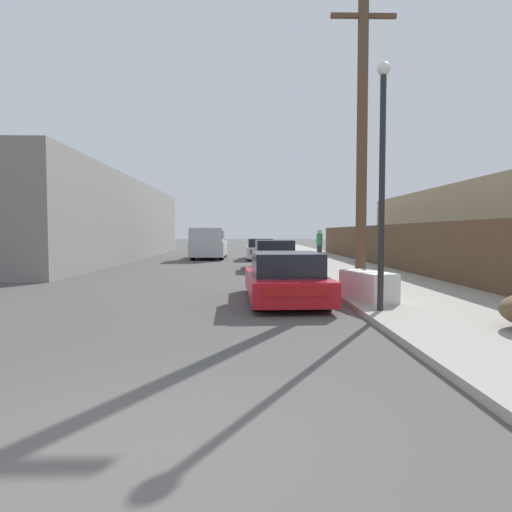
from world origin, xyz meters
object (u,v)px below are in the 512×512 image
object	(u,v)px
discarded_fridge	(368,286)
pickup_truck	(209,244)
street_lamp	(382,169)
parked_sports_car_red	(285,279)
car_parked_far	(260,250)
pedestrian	(319,244)
car_parked_mid	(274,256)
utility_pole	(362,135)

from	to	relation	value
discarded_fridge	pickup_truck	size ratio (longest dim) A/B	0.33
pickup_truck	street_lamp	size ratio (longest dim) A/B	1.09
discarded_fridge	pickup_truck	bearing A→B (deg)	90.35
parked_sports_car_red	street_lamp	xyz separation A→B (m)	(1.76, -2.02, 2.39)
pickup_truck	car_parked_far	bearing A→B (deg)	172.02
parked_sports_car_red	pedestrian	world-z (taller)	pedestrian
car_parked_mid	pickup_truck	xyz separation A→B (m)	(-3.66, 8.04, 0.34)
street_lamp	parked_sports_car_red	bearing A→B (deg)	131.03
utility_pole	pedestrian	bearing A→B (deg)	86.01
parked_sports_car_red	pickup_truck	bearing A→B (deg)	98.68
car_parked_far	street_lamp	bearing A→B (deg)	-85.25
pickup_truck	pedestrian	world-z (taller)	pickup_truck
car_parked_mid	pickup_truck	bearing A→B (deg)	113.20
parked_sports_car_red	utility_pole	size ratio (longest dim) A/B	0.53
discarded_fridge	car_parked_mid	bearing A→B (deg)	83.14
discarded_fridge	parked_sports_car_red	xyz separation A→B (m)	(-1.90, 0.53, 0.11)
discarded_fridge	car_parked_far	bearing A→B (deg)	80.77
parked_sports_car_red	car_parked_mid	xyz separation A→B (m)	(0.32, 9.75, 0.07)
pickup_truck	street_lamp	bearing A→B (deg)	104.38
utility_pole	pedestrian	size ratio (longest dim) A/B	4.74
car_parked_far	pickup_truck	world-z (taller)	pickup_truck
street_lamp	pedestrian	distance (m)	16.80
utility_pole	pedestrian	distance (m)	13.39
pedestrian	car_parked_far	bearing A→B (deg)	140.19
car_parked_far	utility_pole	xyz separation A→B (m)	(2.38, -15.66, 3.79)
car_parked_mid	utility_pole	distance (m)	9.12
parked_sports_car_red	utility_pole	distance (m)	4.77
parked_sports_car_red	utility_pole	bearing A→B (deg)	34.42
utility_pole	pickup_truck	bearing A→B (deg)	109.23
car_parked_mid	pedestrian	size ratio (longest dim) A/B	2.38
car_parked_mid	street_lamp	distance (m)	12.08
discarded_fridge	pedestrian	world-z (taller)	pedestrian
discarded_fridge	pedestrian	bearing A→B (deg)	69.56
pickup_truck	utility_pole	size ratio (longest dim) A/B	0.64
discarded_fridge	utility_pole	bearing A→B (deg)	64.68
discarded_fridge	street_lamp	world-z (taller)	street_lamp
pedestrian	car_parked_mid	bearing A→B (deg)	-120.52
discarded_fridge	pickup_truck	world-z (taller)	pickup_truck
parked_sports_car_red	car_parked_far	world-z (taller)	car_parked_far
parked_sports_car_red	pickup_truck	distance (m)	18.11
parked_sports_car_red	pickup_truck	size ratio (longest dim) A/B	0.83
car_parked_far	pedestrian	distance (m)	4.29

